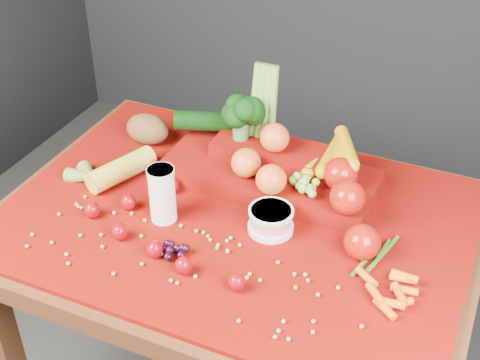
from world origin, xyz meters
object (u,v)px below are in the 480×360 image
at_px(yogurt_bowl, 271,219).
at_px(table, 237,251).
at_px(produce_mound, 279,165).
at_px(milk_glass, 162,193).

bearing_deg(yogurt_bowl, table, 170.27).
height_order(yogurt_bowl, produce_mound, produce_mound).
bearing_deg(produce_mound, milk_glass, -129.52).
relative_size(table, milk_glass, 8.11).
xyz_separation_m(table, produce_mound, (0.04, 0.15, 0.17)).
distance_m(table, yogurt_bowl, 0.17).
relative_size(milk_glass, yogurt_bowl, 1.31).
height_order(milk_glass, produce_mound, produce_mound).
bearing_deg(produce_mound, yogurt_bowl, -73.90).
xyz_separation_m(milk_glass, yogurt_bowl, (0.24, 0.06, -0.04)).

